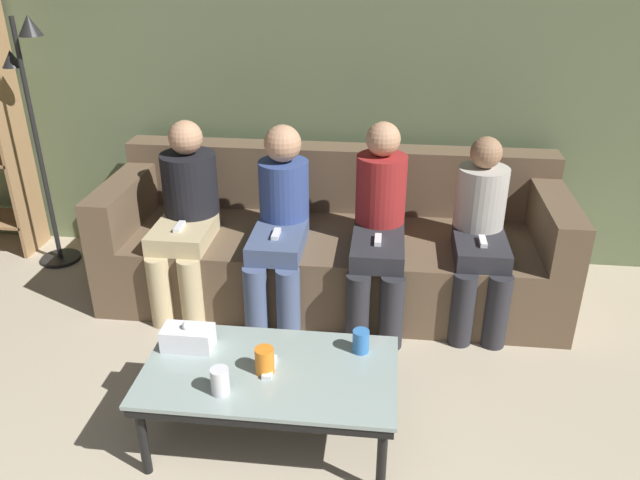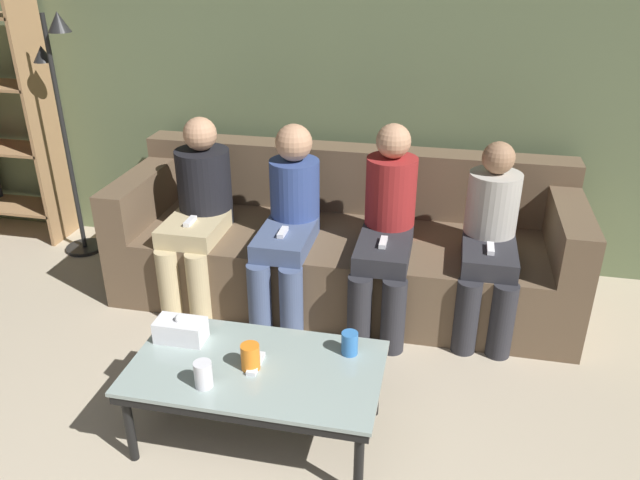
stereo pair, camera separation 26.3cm
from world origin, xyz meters
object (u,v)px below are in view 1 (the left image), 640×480
coffee_table (270,377)px  standing_lamp (36,120)px  cup_far_center (361,341)px  seated_person_mid_left (281,219)px  cup_near_left (220,381)px  seated_person_mid_right (379,222)px  tissue_box (188,338)px  seated_person_right_end (480,231)px  cup_near_right (265,361)px  couch (333,244)px  game_remote (270,367)px  seated_person_left_end (186,211)px

coffee_table → standing_lamp: standing_lamp is taller
standing_lamp → coffee_table: bearing=-41.0°
cup_far_center → seated_person_mid_left: seated_person_mid_left is taller
cup_near_left → seated_person_mid_right: bearing=65.6°
tissue_box → seated_person_mid_left: size_ratio=0.21×
seated_person_mid_right → seated_person_right_end: bearing=1.5°
cup_near_right → couch: bearing=83.7°
tissue_box → seated_person_mid_left: 1.04m
cup_far_center → seated_person_mid_left: 1.08m
seated_person_right_end → cup_near_right: bearing=-130.8°
cup_near_left → game_remote: (0.16, 0.17, -0.05)m
coffee_table → tissue_box: size_ratio=4.83×
standing_lamp → cup_far_center: bearing=-32.5°
game_remote → seated_person_right_end: size_ratio=0.14×
cup_near_left → cup_near_right: cup_near_right is taller
cup_near_left → seated_person_left_end: bearing=112.2°
game_remote → coffee_table: bearing=91.2°
cup_near_left → game_remote: size_ratio=0.75×
coffee_table → couch: bearing=84.2°
standing_lamp → seated_person_left_end: bearing=-19.8°
cup_near_left → cup_near_right: 0.21m
tissue_box → seated_person_right_end: bearing=36.8°
cup_near_right → seated_person_left_end: 1.35m
coffee_table → cup_far_center: 0.42m
cup_far_center → seated_person_mid_right: seated_person_mid_right is taller
tissue_box → seated_person_mid_right: 1.28m
couch → seated_person_left_end: size_ratio=2.48×
coffee_table → seated_person_left_end: 1.36m
cup_near_left → cup_far_center: 0.63m
game_remote → seated_person_left_end: bearing=121.5°
tissue_box → cup_near_left: bearing=-52.0°
cup_near_right → seated_person_right_end: 1.51m
cup_near_left → game_remote: 0.24m
coffee_table → cup_far_center: bearing=24.5°
coffee_table → seated_person_mid_right: seated_person_mid_right is taller
tissue_box → game_remote: tissue_box is taller
cup_near_right → cup_far_center: (0.39, 0.19, -0.01)m
cup_near_right → seated_person_left_end: size_ratio=0.11×
game_remote → standing_lamp: 2.38m
cup_far_center → cup_near_left: bearing=-147.7°
cup_near_right → seated_person_mid_left: 1.14m
couch → tissue_box: (-0.52, -1.24, 0.13)m
couch → game_remote: couch is taller
seated_person_left_end → seated_person_mid_left: (0.56, -0.03, -0.01)m
seated_person_right_end → seated_person_left_end: bearing=179.4°
cup_near_left → seated_person_right_end: 1.72m
seated_person_mid_left → seated_person_mid_right: 0.56m
coffee_table → standing_lamp: 2.39m
cup_far_center → seated_person_right_end: seated_person_right_end is taller
cup_near_right → seated_person_right_end: size_ratio=0.11×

